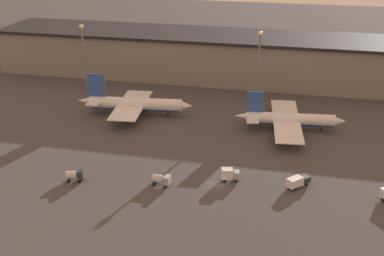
# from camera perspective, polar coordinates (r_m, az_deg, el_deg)

# --- Properties ---
(ground) EXTENTS (600.00, 600.00, 0.00)m
(ground) POSITION_cam_1_polar(r_m,az_deg,el_deg) (127.68, 2.93, -6.80)
(ground) COLOR #423F44
(terminal_building) EXTENTS (225.48, 31.12, 19.29)m
(terminal_building) POSITION_cam_1_polar(r_m,az_deg,el_deg) (208.26, 7.41, 8.19)
(terminal_building) COLOR gray
(terminal_building) RESTS_ON ground
(airplane_0) EXTENTS (41.83, 30.55, 14.70)m
(airplane_0) POSITION_cam_1_polar(r_m,az_deg,el_deg) (171.82, -6.83, 2.81)
(airplane_0) COLOR white
(airplane_0) RESTS_ON ground
(airplane_1) EXTENTS (36.47, 37.52, 12.79)m
(airplane_1) POSITION_cam_1_polar(r_m,az_deg,el_deg) (161.88, 11.44, 1.00)
(airplane_1) COLOR white
(airplane_1) RESTS_ON ground
(service_vehicle_0) EXTENTS (4.98, 2.77, 2.97)m
(service_vehicle_0) POSITION_cam_1_polar(r_m,az_deg,el_deg) (127.01, -3.66, -6.11)
(service_vehicle_0) COLOR #9EA3A8
(service_vehicle_0) RESTS_ON ground
(service_vehicle_1) EXTENTS (6.41, 6.67, 3.00)m
(service_vehicle_1) POSITION_cam_1_polar(r_m,az_deg,el_deg) (128.90, 12.41, -6.18)
(service_vehicle_1) COLOR #282D38
(service_vehicle_1) RESTS_ON ground
(service_vehicle_2) EXTENTS (4.96, 3.43, 3.18)m
(service_vehicle_2) POSITION_cam_1_polar(r_m,az_deg,el_deg) (132.40, -13.69, -5.46)
(service_vehicle_2) COLOR #282D38
(service_vehicle_2) RESTS_ON ground
(service_vehicle_4) EXTENTS (5.16, 3.20, 3.54)m
(service_vehicle_4) POSITION_cam_1_polar(r_m,az_deg,el_deg) (129.08, 4.49, -5.49)
(service_vehicle_4) COLOR #9EA3A8
(service_vehicle_4) RESTS_ON ground
(lamp_post_0) EXTENTS (1.80, 1.80, 26.29)m
(lamp_post_0) POSITION_cam_1_polar(r_m,az_deg,el_deg) (199.05, -12.76, 9.15)
(lamp_post_0) COLOR slate
(lamp_post_0) RESTS_ON ground
(lamp_post_1) EXTENTS (1.80, 1.80, 27.07)m
(lamp_post_1) POSITION_cam_1_polar(r_m,az_deg,el_deg) (181.01, 7.92, 8.21)
(lamp_post_1) COLOR slate
(lamp_post_1) RESTS_ON ground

